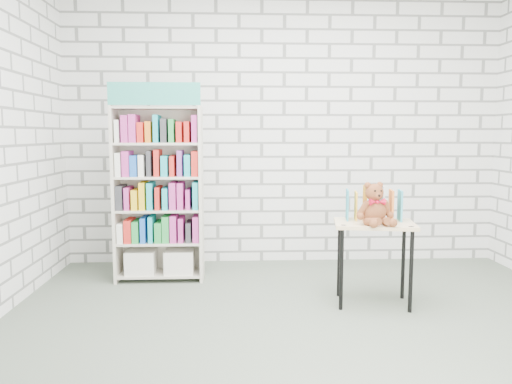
{
  "coord_description": "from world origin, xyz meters",
  "views": [
    {
      "loc": [
        -0.54,
        -3.21,
        1.35
      ],
      "look_at": [
        -0.34,
        0.95,
        0.86
      ],
      "focal_mm": 35.0,
      "sensor_mm": 36.0,
      "label": 1
    }
  ],
  "objects": [
    {
      "name": "table_books",
      "position": [
        0.59,
        0.69,
        0.79
      ],
      "size": [
        0.45,
        0.25,
        0.25
      ],
      "color": "teal",
      "rests_on": "display_table"
    },
    {
      "name": "display_table",
      "position": [
        0.57,
        0.59,
        0.57
      ],
      "size": [
        0.67,
        0.52,
        0.66
      ],
      "color": "#DFBA86",
      "rests_on": "ground"
    },
    {
      "name": "ground",
      "position": [
        0.0,
        0.0,
        0.0
      ],
      "size": [
        4.5,
        4.5,
        0.0
      ],
      "primitive_type": "plane",
      "color": "#4F594B",
      "rests_on": "ground"
    },
    {
      "name": "room_shell",
      "position": [
        0.0,
        0.0,
        1.78
      ],
      "size": [
        4.52,
        4.02,
        2.81
      ],
      "color": "silver",
      "rests_on": "ground"
    },
    {
      "name": "teddy_bear",
      "position": [
        0.55,
        0.5,
        0.79
      ],
      "size": [
        0.3,
        0.29,
        0.33
      ],
      "color": "brown",
      "rests_on": "display_table"
    },
    {
      "name": "bookshelf",
      "position": [
        -1.21,
        1.36,
        0.82
      ],
      "size": [
        0.8,
        0.31,
        1.79
      ],
      "color": "beige",
      "rests_on": "ground"
    }
  ]
}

